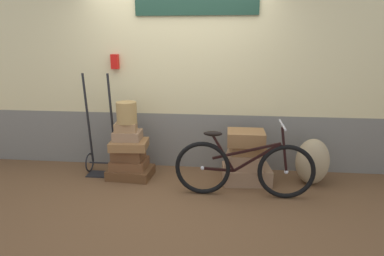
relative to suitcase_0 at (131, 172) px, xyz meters
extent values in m
cube|color=brown|center=(0.61, -0.29, -0.09)|extent=(9.02, 5.20, 0.06)
cube|color=slate|center=(0.61, 0.56, 0.34)|extent=(7.02, 0.20, 0.80)
cube|color=beige|center=(0.61, 0.56, 1.61)|extent=(7.02, 0.20, 1.75)
cube|color=#193828|center=(0.86, 0.44, 2.19)|extent=(1.63, 0.04, 0.22)
cube|color=red|center=(-0.28, 0.42, 1.47)|extent=(0.10, 0.08, 0.20)
cube|color=brown|center=(0.00, 0.00, 0.00)|extent=(0.61, 0.47, 0.13)
cube|color=brown|center=(-0.02, 0.02, 0.12)|extent=(0.48, 0.38, 0.12)
cube|color=brown|center=(-0.03, 0.03, 0.27)|extent=(0.43, 0.33, 0.16)
cube|color=olive|center=(0.00, -0.01, 0.41)|extent=(0.51, 0.42, 0.11)
cube|color=#937051|center=(-0.02, 0.03, 0.52)|extent=(0.37, 0.31, 0.12)
cube|color=#9E754C|center=(-0.04, 0.01, 0.64)|extent=(0.30, 0.24, 0.12)
cube|color=#937051|center=(1.58, 0.02, 0.04)|extent=(0.66, 0.50, 0.21)
cube|color=#937051|center=(1.55, 0.01, 0.24)|extent=(0.53, 0.44, 0.19)
cube|color=olive|center=(1.58, 0.03, 0.40)|extent=(0.47, 0.39, 0.13)
cube|color=olive|center=(1.55, -0.01, 0.55)|extent=(0.48, 0.38, 0.18)
cylinder|color=#A8844C|center=(-0.02, 0.01, 0.84)|extent=(0.27, 0.27, 0.28)
torus|color=black|center=(-0.64, 0.13, 0.07)|extent=(0.02, 0.27, 0.27)
torus|color=black|center=(-0.24, 0.13, 0.07)|extent=(0.02, 0.27, 0.27)
cylinder|color=black|center=(-0.44, 0.13, 0.07)|extent=(0.40, 0.02, 0.02)
cylinder|color=black|center=(-0.61, 0.13, 0.71)|extent=(0.03, 0.14, 1.27)
cylinder|color=black|center=(-0.27, 0.13, 0.71)|extent=(0.03, 0.14, 1.27)
cube|color=black|center=(-0.44, 0.02, -0.06)|extent=(0.36, 0.22, 0.02)
ellipsoid|color=#9E8966|center=(2.42, 0.04, 0.24)|extent=(0.42, 0.36, 0.61)
torus|color=black|center=(1.02, -0.41, 0.27)|extent=(0.67, 0.06, 0.67)
sphere|color=#B2B2B7|center=(1.02, -0.41, 0.27)|extent=(0.05, 0.05, 0.05)
torus|color=black|center=(2.01, -0.42, 0.27)|extent=(0.67, 0.06, 0.67)
sphere|color=#B2B2B7|center=(2.01, -0.42, 0.27)|extent=(0.05, 0.05, 0.05)
cube|color=black|center=(1.66, -0.41, 0.44)|extent=(0.54, 0.03, 0.39)
cube|color=black|center=(1.27, -0.41, 0.47)|extent=(0.28, 0.03, 0.45)
cube|color=black|center=(1.21, -0.41, 0.26)|extent=(0.38, 0.03, 0.04)
cube|color=black|center=(1.53, -0.41, 0.51)|extent=(0.79, 0.04, 0.24)
cube|color=black|center=(1.97, -0.42, 0.54)|extent=(0.11, 0.03, 0.54)
ellipsoid|color=black|center=(1.14, -0.41, 0.71)|extent=(0.22, 0.09, 0.06)
cylinder|color=#A5A5AD|center=(1.93, -0.42, 0.84)|extent=(0.03, 0.46, 0.02)
camera|label=1|loc=(1.29, -4.09, 1.77)|focal=30.69mm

